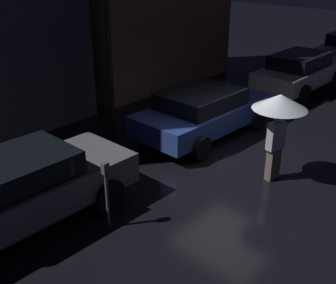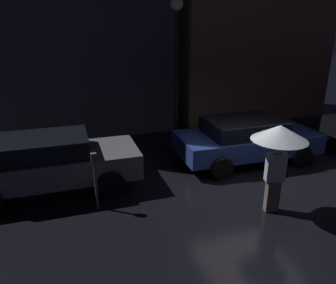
# 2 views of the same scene
# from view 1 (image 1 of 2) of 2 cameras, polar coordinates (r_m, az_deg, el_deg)

# --- Properties ---
(ground_plane) EXTENTS (60.00, 60.00, 0.00)m
(ground_plane) POSITION_cam_1_polar(r_m,az_deg,el_deg) (10.68, 8.92, -2.32)
(ground_plane) COLOR black
(parked_car_grey) EXTENTS (4.40, 1.89, 1.43)m
(parked_car_grey) POSITION_cam_1_polar(r_m,az_deg,el_deg) (8.25, -19.46, -6.05)
(parked_car_grey) COLOR slate
(parked_car_grey) RESTS_ON ground
(parked_car_blue) EXTENTS (4.27, 2.06, 1.32)m
(parked_car_blue) POSITION_cam_1_polar(r_m,az_deg,el_deg) (11.73, 4.81, 4.19)
(parked_car_blue) COLOR navy
(parked_car_blue) RESTS_ON ground
(parked_car_white) EXTENTS (4.31, 1.88, 1.43)m
(parked_car_white) POSITION_cam_1_polar(r_m,az_deg,el_deg) (16.23, 17.43, 9.14)
(parked_car_white) COLOR silver
(parked_car_white) RESTS_ON ground
(pedestrian_with_umbrella) EXTENTS (1.18, 1.18, 2.02)m
(pedestrian_with_umbrella) POSITION_cam_1_polar(r_m,az_deg,el_deg) (9.28, 14.83, 4.17)
(pedestrian_with_umbrella) COLOR #66564C
(pedestrian_with_umbrella) RESTS_ON ground
(parking_meter) EXTENTS (0.12, 0.10, 1.36)m
(parking_meter) POSITION_cam_1_polar(r_m,az_deg,el_deg) (7.75, -8.33, -6.25)
(parking_meter) COLOR #4C5154
(parking_meter) RESTS_ON ground
(street_lamp_near) EXTENTS (0.39, 0.39, 4.74)m
(street_lamp_near) POSITION_cam_1_polar(r_m,az_deg,el_deg) (11.48, -8.24, 16.22)
(street_lamp_near) COLOR black
(street_lamp_near) RESTS_ON ground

